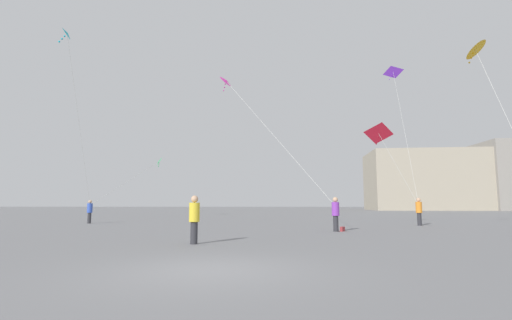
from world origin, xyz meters
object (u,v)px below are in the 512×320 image
at_px(kite_crimson_delta, 378,134).
at_px(kite_magenta_diamond, 227,82).
at_px(person_in_purple, 336,213).
at_px(person_in_orange, 419,210).
at_px(kite_amber_diamond, 475,50).
at_px(person_in_blue, 90,210).
at_px(kite_violet_delta, 394,74).
at_px(building_left_hall, 429,181).
at_px(kite_emerald_delta, 158,162).
at_px(kite_cyan_diamond, 68,41).
at_px(person_in_yellow, 194,217).
at_px(handbag_beside_flyer, 342,229).

height_order(kite_crimson_delta, kite_magenta_diamond, kite_magenta_diamond).
height_order(person_in_purple, person_in_orange, person_in_orange).
relative_size(person_in_orange, kite_amber_diamond, 0.20).
relative_size(person_in_blue, kite_violet_delta, 0.12).
bearing_deg(person_in_orange, building_left_hall, 96.35).
relative_size(kite_crimson_delta, kite_magenta_diamond, 0.55).
distance_m(kite_magenta_diamond, kite_emerald_delta, 17.56).
distance_m(kite_cyan_diamond, kite_magenta_diamond, 10.98).
bearing_deg(kite_violet_delta, kite_cyan_diamond, -142.60).
height_order(person_in_purple, kite_cyan_diamond, kite_cyan_diamond).
bearing_deg(kite_cyan_diamond, person_in_orange, 16.62).
relative_size(person_in_yellow, kite_cyan_diamond, 0.18).
height_order(person_in_purple, building_left_hall, building_left_hall).
bearing_deg(building_left_hall, kite_crimson_delta, -114.74).
height_order(kite_cyan_diamond, kite_crimson_delta, kite_cyan_diamond).
xyz_separation_m(person_in_orange, kite_cyan_diamond, (-20.70, -6.18, 9.28)).
height_order(kite_amber_diamond, kite_magenta_diamond, kite_magenta_diamond).
distance_m(person_in_orange, person_in_yellow, 17.05).
xyz_separation_m(person_in_blue, kite_violet_delta, (25.39, 10.09, 13.37)).
height_order(person_in_orange, kite_amber_diamond, kite_amber_diamond).
relative_size(kite_amber_diamond, kite_violet_delta, 0.66).
distance_m(kite_crimson_delta, kite_violet_delta, 15.30).
bearing_deg(kite_amber_diamond, kite_emerald_delta, 139.55).
relative_size(person_in_blue, kite_cyan_diamond, 0.18).
bearing_deg(person_in_blue, kite_crimson_delta, 78.67).
relative_size(person_in_purple, handbag_beside_flyer, 5.52).
relative_size(kite_magenta_diamond, kite_violet_delta, 0.70).
distance_m(kite_magenta_diamond, handbag_beside_flyer, 14.25).
relative_size(person_in_orange, building_left_hall, 0.07).
relative_size(person_in_blue, kite_emerald_delta, 0.11).
bearing_deg(kite_amber_diamond, kite_cyan_diamond, -176.56).
bearing_deg(person_in_purple, person_in_orange, 163.94).
distance_m(person_in_orange, kite_violet_delta, 17.84).
bearing_deg(kite_violet_delta, kite_amber_diamond, -93.17).
xyz_separation_m(kite_cyan_diamond, kite_magenta_diamond, (7.76, 7.77, 0.14)).
xyz_separation_m(kite_amber_diamond, kite_crimson_delta, (-4.15, 4.58, -3.84)).
distance_m(person_in_orange, kite_emerald_delta, 27.84).
distance_m(person_in_yellow, person_in_blue, 16.90).
bearing_deg(kite_magenta_diamond, person_in_orange, -7.01).
xyz_separation_m(kite_emerald_delta, handbag_beside_flyer, (16.47, -21.08, -5.90)).
distance_m(person_in_orange, handbag_beside_flyer, 8.08).
height_order(kite_emerald_delta, kite_violet_delta, kite_violet_delta).
bearing_deg(kite_violet_delta, building_left_hall, 64.84).
distance_m(person_in_blue, building_left_hall, 73.14).
xyz_separation_m(kite_magenta_diamond, kite_violet_delta, (15.50, 10.01, 3.89)).
xyz_separation_m(person_in_purple, person_in_blue, (-16.51, 6.99, -0.04)).
bearing_deg(kite_magenta_diamond, person_in_purple, -46.86).
height_order(person_in_purple, kite_magenta_diamond, kite_magenta_diamond).
height_order(kite_cyan_diamond, handbag_beside_flyer, kite_cyan_diamond).
height_order(person_in_purple, kite_violet_delta, kite_violet_delta).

